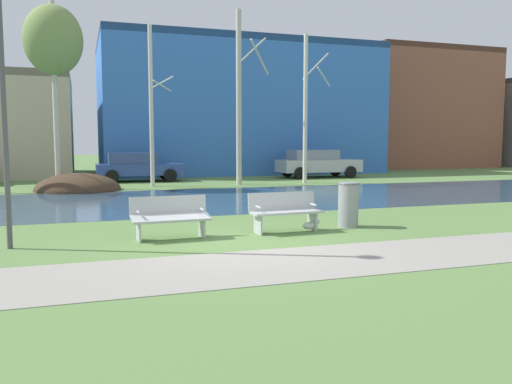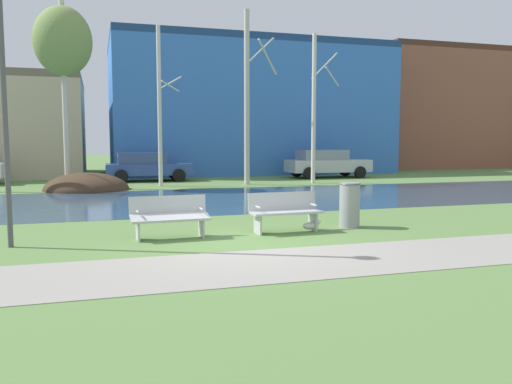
{
  "view_description": "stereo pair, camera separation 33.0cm",
  "coord_description": "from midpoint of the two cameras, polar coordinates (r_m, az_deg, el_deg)",
  "views": [
    {
      "loc": [
        -2.99,
        -9.55,
        2.01
      ],
      "look_at": [
        0.65,
        1.2,
        0.89
      ],
      "focal_mm": 36.46,
      "sensor_mm": 36.0,
      "label": 1
    },
    {
      "loc": [
        -2.67,
        -9.65,
        2.01
      ],
      "look_at": [
        0.65,
        1.2,
        0.89
      ],
      "focal_mm": 36.46,
      "sensor_mm": 36.0,
      "label": 2
    }
  ],
  "objects": [
    {
      "name": "ground_plane",
      "position": [
        19.91,
        -8.76,
        -0.23
      ],
      "size": [
        120.0,
        120.0,
        0.0
      ],
      "primitive_type": "plane",
      "color": "#5B7F42"
    },
    {
      "name": "paved_path_strip",
      "position": [
        8.55,
        2.83,
        -7.93
      ],
      "size": [
        60.0,
        2.24,
        0.01
      ],
      "primitive_type": "cube",
      "color": "gray",
      "rests_on": "ground"
    },
    {
      "name": "river_band",
      "position": [
        17.75,
        -7.74,
        -0.91
      ],
      "size": [
        80.0,
        7.82,
        0.01
      ],
      "primitive_type": "cube",
      "color": "#33516B",
      "rests_on": "ground"
    },
    {
      "name": "soil_mound",
      "position": [
        22.47,
        -17.68,
        0.23
      ],
      "size": [
        3.42,
        3.36,
        1.42
      ],
      "primitive_type": "ellipsoid",
      "color": "#423021",
      "rests_on": "ground"
    },
    {
      "name": "bench_left",
      "position": [
        10.83,
        -8.59,
        -2.59
      ],
      "size": [
        1.62,
        0.62,
        0.87
      ],
      "color": "#B2B5B7",
      "rests_on": "ground"
    },
    {
      "name": "bench_right",
      "position": [
        11.48,
        4.05,
        -2.08
      ],
      "size": [
        1.62,
        0.62,
        0.87
      ],
      "color": "#B2B5B7",
      "rests_on": "ground"
    },
    {
      "name": "trash_bin",
      "position": [
        12.31,
        10.99,
        -1.33
      ],
      "size": [
        0.5,
        0.5,
        1.04
      ],
      "color": "gray",
      "rests_on": "ground"
    },
    {
      "name": "seagull",
      "position": [
        11.69,
        6.92,
        -3.65
      ],
      "size": [
        0.46,
        0.17,
        0.26
      ],
      "color": "white",
      "rests_on": "ground"
    },
    {
      "name": "streetlamp",
      "position": [
        10.89,
        -25.42,
        16.18
      ],
      "size": [
        0.32,
        0.32,
        6.29
      ],
      "color": "#4C4C51",
      "rests_on": "ground"
    },
    {
      "name": "birch_left",
      "position": [
        23.65,
        -20.05,
        15.17
      ],
      "size": [
        2.37,
        2.37,
        7.84
      ],
      "color": "beige",
      "rests_on": "ground"
    },
    {
      "name": "birch_center_left",
      "position": [
        23.45,
        -10.09,
        9.28
      ],
      "size": [
        1.07,
        1.86,
        6.99
      ],
      "color": "beige",
      "rests_on": "ground"
    },
    {
      "name": "birch_center",
      "position": [
        23.96,
        -0.5,
        10.51
      ],
      "size": [
        1.51,
        2.64,
        7.86
      ],
      "color": "#BCB7A8",
      "rests_on": "ground"
    },
    {
      "name": "birch_center_right",
      "position": [
        24.95,
        6.83,
        9.24
      ],
      "size": [
        1.36,
        2.38,
        6.99
      ],
      "color": "beige",
      "rests_on": "ground"
    },
    {
      "name": "parked_sedan_second_blue",
      "position": [
        26.5,
        -11.54,
        2.8
      ],
      "size": [
        4.19,
        1.98,
        1.43
      ],
      "color": "#2D4793",
      "rests_on": "ground"
    },
    {
      "name": "parked_hatch_third_silver",
      "position": [
        28.8,
        8.05,
        3.17
      ],
      "size": [
        4.53,
        2.06,
        1.53
      ],
      "color": "#B2B5BC",
      "rests_on": "ground"
    },
    {
      "name": "building_blue_store",
      "position": [
        34.25,
        -0.82,
        9.02
      ],
      "size": [
        17.03,
        9.25,
        8.08
      ],
      "color": "#3870C6",
      "rests_on": "ground"
    },
    {
      "name": "building_brick_low",
      "position": [
        42.6,
        18.97,
        8.6
      ],
      "size": [
        10.27,
        6.42,
        8.89
      ],
      "color": "brown",
      "rests_on": "ground"
    }
  ]
}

